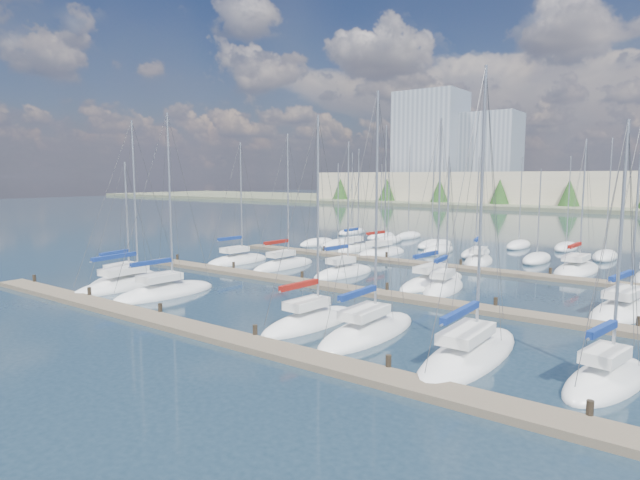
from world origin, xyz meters
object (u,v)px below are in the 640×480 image
Objects in this scene: sailboat_a at (124,280)px; sailboat_o at (381,253)px; sailboat_g at (606,380)px; sailboat_q at (577,270)px; sailboat_l at (444,288)px; sailboat_j at (343,273)px; sailboat_b at (129,284)px; sailboat_m at (626,310)px; sailboat_e at (368,331)px; sailboat_n at (355,249)px; sailboat_d at (311,322)px; sailboat_c at (165,292)px; sailboat_p at (478,261)px; sailboat_i at (284,265)px; sailboat_f at (469,355)px; sailboat_k at (432,282)px; sailboat_h at (238,261)px.

sailboat_o is at bearing 59.96° from sailboat_a.
sailboat_q reaches higher than sailboat_g.
sailboat_a is at bearing -157.76° from sailboat_l.
sailboat_o is 13.15m from sailboat_j.
sailboat_m is (32.56, 14.10, 0.00)m from sailboat_b.
sailboat_b is 35.48m from sailboat_m.
sailboat_l is 0.88× the size of sailboat_j.
sailboat_j is at bearing 168.47° from sailboat_l.
sailboat_g is 26.75m from sailboat_j.
sailboat_e is (14.68, -26.63, -0.01)m from sailboat_o.
sailboat_n is 0.98× the size of sailboat_d.
sailboat_c reaches higher than sailboat_b.
sailboat_i is at bearing -147.11° from sailboat_p.
sailboat_j is (-7.17, -13.49, -0.00)m from sailboat_p.
sailboat_f is at bearing -12.72° from sailboat_a.
sailboat_k is (14.83, 1.05, -0.01)m from sailboat_i.
sailboat_f reaches higher than sailboat_q.
sailboat_m is 15.16m from sailboat_f.
sailboat_n is at bearing 68.82° from sailboat_a.
sailboat_n is 1.19× the size of sailboat_a.
sailboat_a is 39.76m from sailboat_q.
sailboat_k reaches higher than sailboat_d.
sailboat_j is (-21.73, -0.02, 0.01)m from sailboat_m.
sailboat_n is (-0.82, 13.81, 0.01)m from sailboat_i.
sailboat_d reaches higher than sailboat_j.
sailboat_g is at bearing -52.67° from sailboat_l.
sailboat_j is at bearing -169.93° from sailboat_m.
sailboat_c is 1.08× the size of sailboat_d.
sailboat_p is at bearing 130.36° from sailboat_g.
sailboat_g is at bearing -41.23° from sailboat_n.
sailboat_a is at bearing -178.74° from sailboat_d.
sailboat_h is 1.00× the size of sailboat_q.
sailboat_c is 1.09× the size of sailboat_h.
sailboat_e is at bearing -169.57° from sailboat_g.
sailboat_e reaches higher than sailboat_j.
sailboat_a is at bearing -170.30° from sailboat_g.
sailboat_b reaches higher than sailboat_q.
sailboat_n is (-30.43, 27.84, 0.02)m from sailboat_g.
sailboat_f is 29.56m from sailboat_p.
sailboat_k is at bearing 50.25° from sailboat_c.
sailboat_g is 37.50m from sailboat_o.
sailboat_i is 16.57m from sailboat_l.
sailboat_q is at bearing 47.64° from sailboat_j.
sailboat_g is at bearing 3.02° from sailboat_f.
sailboat_m is at bearing -20.63° from sailboat_o.
sailboat_l is 22.16m from sailboat_h.
sailboat_k is at bearing -39.32° from sailboat_o.
sailboat_j reaches higher than sailboat_a.
sailboat_n is 33.52m from sailboat_e.
sailboat_o reaches higher than sailboat_p.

